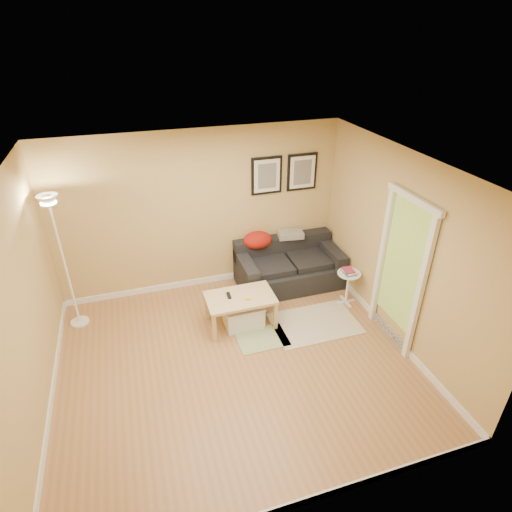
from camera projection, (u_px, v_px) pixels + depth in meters
name	position (u px, v px, depth m)	size (l,w,h in m)	color
floor	(236.00, 362.00, 5.51)	(4.50, 4.50, 0.00)	#A36F45
ceiling	(230.00, 171.00, 4.22)	(4.50, 4.50, 0.00)	white
wall_back	(200.00, 213.00, 6.52)	(4.50, 4.50, 0.00)	tan
wall_front	(299.00, 413.00, 3.21)	(4.50, 4.50, 0.00)	tan
wall_left	(21.00, 315.00, 4.28)	(4.00, 4.00, 0.00)	tan
wall_right	(399.00, 251.00, 5.45)	(4.00, 4.00, 0.00)	tan
baseboard_back	(205.00, 280.00, 7.13)	(4.50, 0.02, 0.10)	white
baseboard_front	(292.00, 505.00, 3.83)	(4.50, 0.02, 0.10)	white
baseboard_left	(51.00, 399.00, 4.90)	(0.02, 4.00, 0.10)	white
baseboard_right	(384.00, 326.00, 6.07)	(0.02, 4.00, 0.10)	white
sofa	(289.00, 265.00, 6.94)	(1.70, 0.90, 0.75)	black
red_throw	(258.00, 240.00, 6.86)	(0.48, 0.36, 0.28)	#A31F0F
plaid_throw	(290.00, 234.00, 7.02)	(0.42, 0.26, 0.10)	tan
framed_print_left	(267.00, 176.00, 6.54)	(0.50, 0.04, 0.60)	black
framed_print_right	(302.00, 172.00, 6.69)	(0.50, 0.04, 0.60)	black
area_rug	(315.00, 323.00, 6.19)	(1.25, 0.85, 0.01)	beige
green_runner	(262.00, 339.00, 5.89)	(0.70, 0.50, 0.01)	#668C4C
coffee_table	(240.00, 310.00, 6.07)	(0.97, 0.60, 0.49)	#DBC085
remote_control	(229.00, 295.00, 5.96)	(0.05, 0.16, 0.02)	black
tape_roll	(248.00, 298.00, 5.89)	(0.07, 0.07, 0.03)	yellow
storage_bin	(243.00, 315.00, 6.09)	(0.57, 0.41, 0.35)	white
side_table	(347.00, 288.00, 6.53)	(0.36, 0.36, 0.55)	white
book_stack	(349.00, 271.00, 6.37)	(0.16, 0.22, 0.07)	teal
floor_lamp	(66.00, 268.00, 5.74)	(0.26, 0.26, 2.03)	white
doorway	(399.00, 275.00, 5.45)	(0.12, 1.01, 2.13)	white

